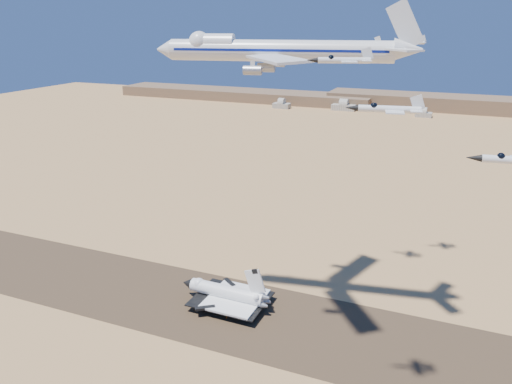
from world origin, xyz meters
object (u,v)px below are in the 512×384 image
at_px(carrier_747, 271,51).
at_px(chase_jet_e, 364,43).
at_px(chase_jet_a, 343,60).
at_px(chase_jet_f, 409,42).
at_px(crew_a, 236,313).
at_px(crew_b, 227,317).
at_px(chase_jet_b, 388,109).
at_px(shuttle, 226,293).
at_px(crew_c, 239,314).

height_order(carrier_747, chase_jet_e, carrier_747).
distance_m(chase_jet_a, chase_jet_e, 88.91).
height_order(chase_jet_a, chase_jet_f, chase_jet_f).
distance_m(crew_a, chase_jet_e, 117.47).
xyz_separation_m(crew_b, chase_jet_b, (61.08, -50.64, 92.66)).
bearing_deg(chase_jet_e, shuttle, -133.18).
height_order(shuttle, crew_a, shuttle).
height_order(chase_jet_a, chase_jet_b, chase_jet_a).
distance_m(crew_a, chase_jet_b, 122.25).
xyz_separation_m(shuttle, crew_a, (6.98, -5.66, -4.17)).
xyz_separation_m(carrier_747, chase_jet_b, (47.87, -61.30, -6.91)).
relative_size(shuttle, crew_a, 21.15).
distance_m(crew_b, crew_c, 5.05).
relative_size(crew_c, chase_jet_e, 0.13).
xyz_separation_m(carrier_747, chase_jet_f, (37.67, 60.45, 0.99)).
height_order(chase_jet_b, chase_jet_f, chase_jet_f).
bearing_deg(carrier_747, chase_jet_a, -62.13).
bearing_deg(crew_a, shuttle, 74.00).
bearing_deg(carrier_747, chase_jet_e, 52.85).
relative_size(chase_jet_b, chase_jet_e, 1.02).
height_order(chase_jet_a, chase_jet_e, chase_jet_e).
distance_m(crew_a, crew_b, 4.21).
xyz_separation_m(crew_c, chase_jet_e, (32.12, 50.95, 100.39)).
relative_size(crew_c, chase_jet_b, 0.12).
bearing_deg(crew_c, chase_jet_a, 178.87).
xyz_separation_m(crew_a, chase_jet_f, (48.54, 67.60, 100.44)).
height_order(carrier_747, chase_jet_a, carrier_747).
relative_size(crew_a, crew_b, 1.15).
relative_size(crew_b, chase_jet_a, 0.11).
bearing_deg(crew_b, chase_jet_f, -64.19).
height_order(crew_a, chase_jet_e, chase_jet_e).
bearing_deg(chase_jet_a, chase_jet_e, 80.22).
height_order(chase_jet_b, chase_jet_e, chase_jet_e).
bearing_deg(chase_jet_f, shuttle, -151.61).
xyz_separation_m(crew_a, crew_c, (1.14, 0.15, 0.02)).
relative_size(chase_jet_a, chase_jet_e, 1.01).
bearing_deg(chase_jet_f, carrier_747, -141.66).
bearing_deg(shuttle, chase_jet_e, 49.38).
bearing_deg(shuttle, chase_jet_b, -41.39).
xyz_separation_m(shuttle, chase_jet_b, (65.73, -59.81, 88.37)).
relative_size(crew_a, chase_jet_b, 0.12).
bearing_deg(chase_jet_b, chase_jet_a, 118.23).
relative_size(crew_b, crew_c, 0.85).
height_order(shuttle, carrier_747, carrier_747).
distance_m(crew_c, chase_jet_a, 115.70).
distance_m(crew_c, chase_jet_e, 117.07).
height_order(crew_b, chase_jet_a, chase_jet_a).
height_order(crew_a, crew_c, crew_c).
xyz_separation_m(shuttle, carrier_747, (17.86, 1.49, 95.28)).
distance_m(shuttle, chase_jet_a, 117.45).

